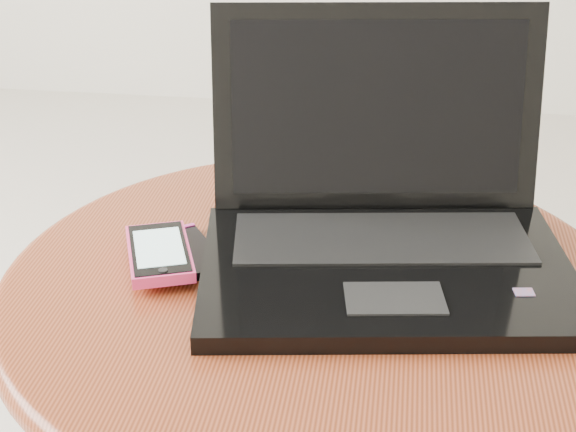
# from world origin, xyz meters

# --- Properties ---
(table) EXTENTS (0.64, 0.64, 0.51)m
(table) POSITION_xyz_m (0.07, 0.04, 0.40)
(table) COLOR #4F2A11
(table) RESTS_ON ground
(laptop) EXTENTS (0.40, 0.35, 0.24)m
(laptop) POSITION_xyz_m (0.14, 0.09, 0.55)
(laptop) COLOR black
(laptop) RESTS_ON table
(phone_black) EXTENTS (0.10, 0.12, 0.01)m
(phone_black) POSITION_xyz_m (-0.07, 0.06, 0.51)
(phone_black) COLOR black
(phone_black) RESTS_ON table
(phone_pink) EXTENTS (0.10, 0.13, 0.01)m
(phone_pink) POSITION_xyz_m (-0.09, 0.04, 0.52)
(phone_pink) COLOR #FF397C
(phone_pink) RESTS_ON phone_black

